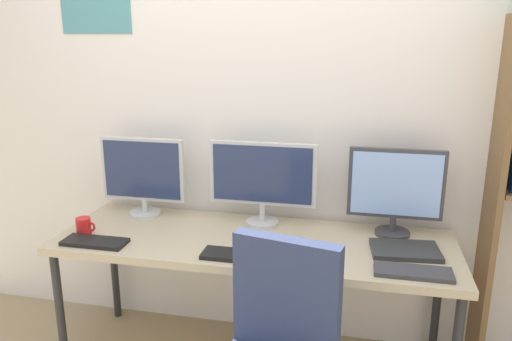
% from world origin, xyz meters
% --- Properties ---
extents(wall_back, '(4.43, 0.11, 2.60)m').
position_xyz_m(wall_back, '(-0.00, 1.02, 1.30)').
color(wall_back, silver).
rests_on(wall_back, ground_plane).
extents(desk, '(2.03, 0.68, 0.74)m').
position_xyz_m(desk, '(0.00, 0.60, 0.69)').
color(desk, tan).
rests_on(desk, ground_plane).
extents(monitor_left, '(0.49, 0.18, 0.45)m').
position_xyz_m(monitor_left, '(-0.69, 0.81, 0.99)').
color(monitor_left, silver).
rests_on(monitor_left, desk).
extents(monitor_center, '(0.59, 0.18, 0.46)m').
position_xyz_m(monitor_center, '(0.00, 0.81, 1.00)').
color(monitor_center, silver).
rests_on(monitor_center, desk).
extents(monitor_right, '(0.48, 0.18, 0.46)m').
position_xyz_m(monitor_right, '(0.69, 0.81, 0.99)').
color(monitor_right, '#38383D').
rests_on(monitor_right, desk).
extents(keyboard_left, '(0.32, 0.13, 0.02)m').
position_xyz_m(keyboard_left, '(-0.76, 0.37, 0.75)').
color(keyboard_left, black).
rests_on(keyboard_left, desk).
extents(keyboard_center, '(0.39, 0.13, 0.02)m').
position_xyz_m(keyboard_center, '(0.00, 0.37, 0.75)').
color(keyboard_center, black).
rests_on(keyboard_center, desk).
extents(keyboard_right, '(0.34, 0.13, 0.02)m').
position_xyz_m(keyboard_right, '(0.76, 0.37, 0.75)').
color(keyboard_right, '#38383D').
rests_on(keyboard_right, desk).
extents(computer_mouse, '(0.06, 0.10, 0.03)m').
position_xyz_m(computer_mouse, '(0.31, 0.45, 0.76)').
color(computer_mouse, silver).
rests_on(computer_mouse, desk).
extents(laptop_closed, '(0.34, 0.25, 0.02)m').
position_xyz_m(laptop_closed, '(0.74, 0.59, 0.75)').
color(laptop_closed, '#2D2D2D').
rests_on(laptop_closed, desk).
extents(coffee_mug, '(0.11, 0.08, 0.09)m').
position_xyz_m(coffee_mug, '(-0.88, 0.47, 0.79)').
color(coffee_mug, red).
rests_on(coffee_mug, desk).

